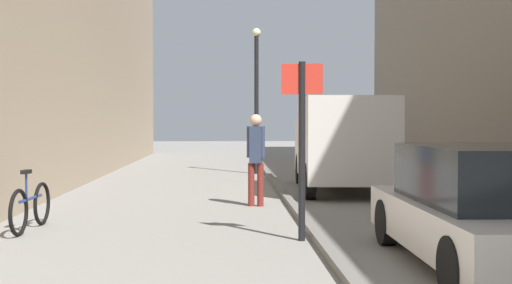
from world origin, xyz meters
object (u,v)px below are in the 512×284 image
object	(u,v)px
lamp_post	(256,91)
pedestrian_main_foreground	(256,153)
parked_car	(484,208)
delivery_van	(342,141)
street_sign_post	(302,135)
bicycle_leaning	(31,207)

from	to	relation	value
lamp_post	pedestrian_main_foreground	bearing A→B (deg)	-92.77
pedestrian_main_foreground	parked_car	bearing A→B (deg)	-56.30
parked_car	lamp_post	xyz separation A→B (m)	(-2.06, 13.64, 2.01)
delivery_van	lamp_post	world-z (taller)	lamp_post
street_sign_post	lamp_post	bearing A→B (deg)	-77.97
pedestrian_main_foreground	bicycle_leaning	bearing A→B (deg)	-133.49
parked_car	bicycle_leaning	xyz separation A→B (m)	(-6.16, 2.88, -0.33)
street_sign_post	bicycle_leaning	size ratio (longest dim) A/B	1.47
delivery_van	bicycle_leaning	size ratio (longest dim) A/B	2.98
delivery_van	parked_car	xyz separation A→B (m)	(0.18, -8.44, -0.52)
lamp_post	street_sign_post	bearing A→B (deg)	-89.48
street_sign_post	parked_car	bearing A→B (deg)	148.74
pedestrian_main_foreground	lamp_post	size ratio (longest dim) A/B	0.39
pedestrian_main_foreground	delivery_van	size ratio (longest dim) A/B	0.36
street_sign_post	bicycle_leaning	distance (m)	4.50
parked_car	pedestrian_main_foreground	bearing A→B (deg)	114.29
delivery_van	bicycle_leaning	bearing A→B (deg)	-134.11
street_sign_post	pedestrian_main_foreground	bearing A→B (deg)	-71.09
street_sign_post	lamp_post	size ratio (longest dim) A/B	0.55
street_sign_post	lamp_post	xyz separation A→B (m)	(-0.11, 11.83, 1.18)
street_sign_post	bicycle_leaning	world-z (taller)	street_sign_post
pedestrian_main_foreground	lamp_post	xyz separation A→B (m)	(0.39, 8.02, 1.64)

